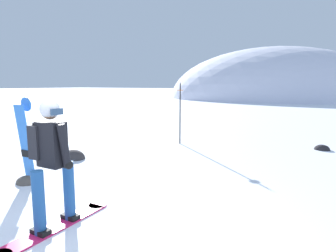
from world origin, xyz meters
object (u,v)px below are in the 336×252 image
object	(u,v)px
snowboarder_main	(51,160)
rock_dark	(73,159)
spare_snowboard	(25,138)
rock_mid	(26,183)
piste_marker_near	(180,109)
rock_small	(322,150)

from	to	relation	value
snowboarder_main	rock_dark	bearing A→B (deg)	132.49
spare_snowboard	rock_mid	size ratio (longest dim) A/B	4.00
spare_snowboard	rock_mid	xyz separation A→B (m)	(0.17, -0.17, -0.84)
piste_marker_near	rock_mid	bearing A→B (deg)	-101.41
spare_snowboard	rock_mid	world-z (taller)	spare_snowboard
piste_marker_near	rock_mid	distance (m)	5.07
spare_snowboard	rock_dark	bearing A→B (deg)	105.43
piste_marker_near	rock_dark	xyz separation A→B (m)	(-1.60, -3.03, -1.13)
rock_dark	rock_small	bearing A→B (deg)	36.31
snowboarder_main	spare_snowboard	bearing A→B (deg)	151.56
spare_snowboard	rock_small	bearing A→B (deg)	48.01
snowboarder_main	rock_mid	size ratio (longest dim) A/B	4.45
piste_marker_near	rock_small	distance (m)	4.39
rock_mid	spare_snowboard	bearing A→B (deg)	135.15
snowboarder_main	piste_marker_near	distance (m)	5.88
snowboarder_main	spare_snowboard	size ratio (longest dim) A/B	1.11
spare_snowboard	piste_marker_near	world-z (taller)	piste_marker_near
spare_snowboard	piste_marker_near	xyz separation A→B (m)	(1.15, 4.67, 0.29)
snowboarder_main	rock_small	size ratio (longest dim) A/B	4.24
rock_dark	rock_small	distance (m)	7.06
rock_dark	rock_mid	xyz separation A→B (m)	(0.63, -1.81, 0.00)
spare_snowboard	rock_dark	world-z (taller)	spare_snowboard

